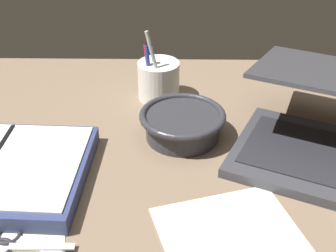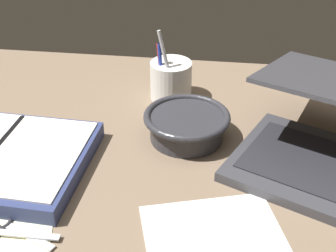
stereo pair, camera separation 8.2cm
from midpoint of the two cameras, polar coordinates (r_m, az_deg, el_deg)
desk_top at (r=81.48cm, az=4.18°, el=-7.38°), size 140.00×100.00×2.00cm
laptop at (r=87.64cm, az=21.98°, el=-1.66°), size 41.08×42.63×15.56cm
bowl at (r=90.03cm, az=5.01°, el=0.11°), size 16.72×16.72×5.51cm
pen_cup at (r=103.32cm, az=2.61°, el=5.58°), size 9.13×9.13×16.58cm
scissors at (r=74.64cm, az=-16.49°, el=-12.09°), size 12.77×6.76×0.80cm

